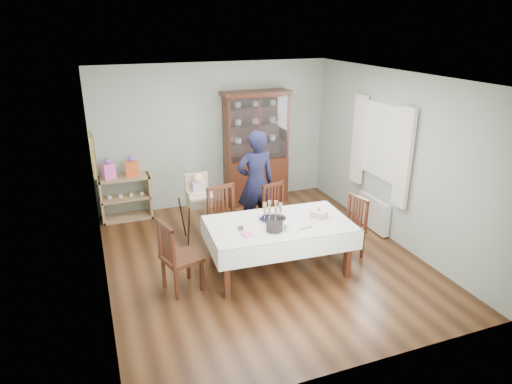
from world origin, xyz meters
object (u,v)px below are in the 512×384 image
chair_end_left (181,270)px  birthday_cake (319,214)px  high_chair (200,214)px  china_cabinet (256,146)px  dining_table (279,247)px  gift_bag_orange (132,167)px  gift_bag_pink (109,170)px  chair_far_right (279,226)px  chair_end_right (347,239)px  sideboard (126,198)px  champagne_tray (273,215)px  woman (256,183)px  chair_far_left (228,236)px

chair_end_left → birthday_cake: chair_end_left is taller
high_chair → china_cabinet: bearing=41.4°
dining_table → gift_bag_orange: 3.21m
china_cabinet → gift_bag_pink: china_cabinet is taller
chair_far_right → chair_end_right: (0.80, -0.77, -0.01)m
sideboard → gift_bag_pink: size_ratio=2.40×
sideboard → chair_end_left: size_ratio=0.89×
birthday_cake → gift_bag_pink: gift_bag_pink is taller
dining_table → gift_bag_orange: (-1.67, 2.68, 0.59)m
chair_end_right → high_chair: high_chair is taller
chair_end_right → champagne_tray: bearing=-106.3°
sideboard → woman: 2.46m
sideboard → birthday_cake: birthday_cake is taller
woman → sideboard: bearing=-33.6°
chair_far_left → birthday_cake: 1.46m
birthday_cake → gift_bag_orange: bearing=130.2°
woman → dining_table: bearing=84.5°
dining_table → gift_bag_orange: size_ratio=5.29×
champagne_tray → dining_table: bearing=-74.0°
gift_bag_pink → chair_end_left: bearing=-75.9°
chair_far_left → chair_end_left: bearing=-151.4°
woman → birthday_cake: (0.46, -1.35, -0.07)m
chair_far_left → chair_end_right: bearing=-32.6°
sideboard → gift_bag_orange: 0.60m
chair_far_right → gift_bag_pink: (-2.45, 1.84, 0.68)m
dining_table → gift_bag_pink: gift_bag_pink is taller
champagne_tray → birthday_cake: bearing=-14.4°
gift_bag_pink → chair_end_right: bearing=-38.9°
dining_table → sideboard: size_ratio=2.29×
china_cabinet → gift_bag_pink: bearing=180.0°
champagne_tray → gift_bag_orange: gift_bag_orange is taller
chair_far_left → gift_bag_orange: gift_bag_orange is taller
china_cabinet → gift_bag_orange: (-2.34, 0.00, -0.15)m
chair_far_left → dining_table: bearing=-65.2°
gift_bag_orange → chair_far_left: bearing=-59.5°
sideboard → chair_end_right: bearing=-41.2°
chair_far_right → chair_end_left: (-1.78, -0.82, 0.01)m
chair_far_right → champagne_tray: champagne_tray is taller
dining_table → birthday_cake: (0.61, -0.02, 0.43)m
chair_far_left → chair_end_left: (-0.87, -0.72, -0.02)m
woman → gift_bag_orange: woman is taller
sideboard → birthday_cake: size_ratio=3.08×
dining_table → chair_end_left: chair_end_left is taller
chair_far_right → gift_bag_orange: (-2.05, 1.84, 0.69)m
gift_bag_pink → woman: bearing=-31.3°
china_cabinet → chair_end_left: 3.47m
chair_end_right → birthday_cake: birthday_cake is taller
woman → champagne_tray: woman is taller
woman → high_chair: bearing=-3.5°
chair_end_left → high_chair: bearing=-39.7°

